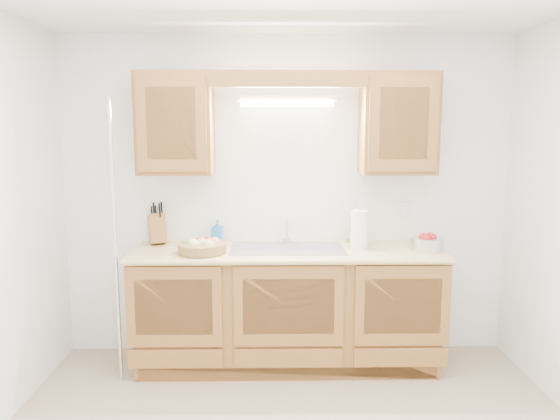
{
  "coord_description": "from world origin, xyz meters",
  "views": [
    {
      "loc": [
        -0.12,
        -2.78,
        1.8
      ],
      "look_at": [
        -0.06,
        0.85,
        1.25
      ],
      "focal_mm": 35.0,
      "sensor_mm": 36.0,
      "label": 1
    }
  ],
  "objects_px": {
    "fruit_basket": "(202,246)",
    "apple_bowl": "(427,242)",
    "knife_block": "(157,228)",
    "paper_towel": "(359,230)"
  },
  "relations": [
    {
      "from": "fruit_basket",
      "to": "paper_towel",
      "type": "distance_m",
      "value": 1.17
    },
    {
      "from": "apple_bowl",
      "to": "paper_towel",
      "type": "bearing_deg",
      "value": 172.45
    },
    {
      "from": "paper_towel",
      "to": "fruit_basket",
      "type": "bearing_deg",
      "value": -172.86
    },
    {
      "from": "knife_block",
      "to": "paper_towel",
      "type": "relative_size",
      "value": 1.0
    },
    {
      "from": "knife_block",
      "to": "paper_towel",
      "type": "xyz_separation_m",
      "value": [
        1.55,
        -0.19,
        0.02
      ]
    },
    {
      "from": "fruit_basket",
      "to": "apple_bowl",
      "type": "relative_size",
      "value": 1.47
    },
    {
      "from": "knife_block",
      "to": "paper_towel",
      "type": "distance_m",
      "value": 1.56
    },
    {
      "from": "paper_towel",
      "to": "apple_bowl",
      "type": "relative_size",
      "value": 1.1
    },
    {
      "from": "knife_block",
      "to": "paper_towel",
      "type": "bearing_deg",
      "value": -29.75
    },
    {
      "from": "fruit_basket",
      "to": "paper_towel",
      "type": "relative_size",
      "value": 1.33
    }
  ]
}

